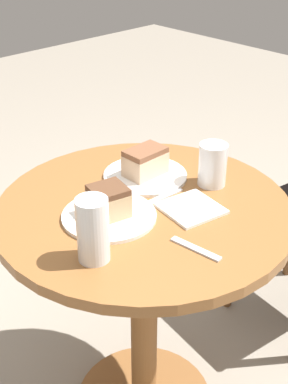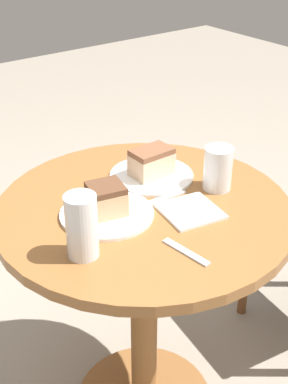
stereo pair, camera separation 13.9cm
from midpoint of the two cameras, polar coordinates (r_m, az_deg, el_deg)
The scene contains 10 objects.
table at distance 1.53m, azimuth -2.63°, elevation -8.19°, with size 0.79×0.79×0.78m.
plate_near at distance 1.36m, azimuth -6.66°, elevation -2.64°, with size 0.24×0.24×0.01m.
plate_far at distance 1.54m, azimuth -2.44°, elevation 1.71°, with size 0.24×0.24×0.01m.
cake_slice_near at distance 1.34m, azimuth -6.77°, elevation -1.06°, with size 0.10×0.11×0.08m.
cake_slice_far at distance 1.52m, azimuth -2.48°, elevation 3.18°, with size 0.08×0.12×0.08m.
glass_lemonade at distance 1.49m, azimuth 4.67°, elevation 2.58°, with size 0.08×0.08×0.12m.
glass_water at distance 1.19m, azimuth -8.81°, elevation -4.51°, with size 0.07×0.07×0.15m.
napkin_stack at distance 1.39m, azimuth 2.21°, elevation -1.84°, with size 0.16×0.16×0.01m.
fork at distance 1.43m, azimuth -1.45°, elevation -0.93°, with size 0.03×0.18×0.00m.
spoon at distance 1.24m, azimuth 2.35°, elevation -6.17°, with size 0.14×0.03×0.00m.
Camera 1 is at (0.87, -0.83, 1.51)m, focal length 50.00 mm.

